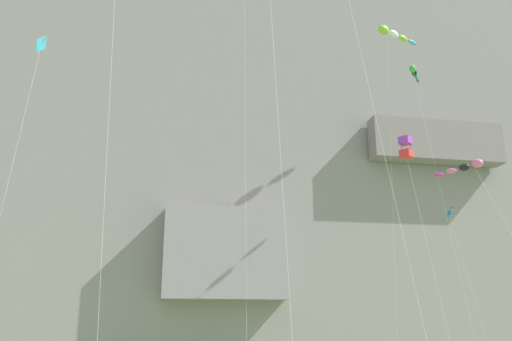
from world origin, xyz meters
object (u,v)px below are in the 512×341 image
at_px(kite_windsock_low_left, 450,213).
at_px(kite_windsock_far_right, 414,73).
at_px(kite_diamond_front_field, 38,57).
at_px(kite_windsock_low_right, 466,167).
at_px(kite_box_near_cliff, 406,148).
at_px(kite_windsock_upper_left, 393,34).

height_order(kite_windsock_low_left, kite_windsock_far_right, kite_windsock_far_right).
xyz_separation_m(kite_diamond_front_field, kite_windsock_low_right, (32.27, -3.54, -8.09)).
bearing_deg(kite_box_near_cliff, kite_windsock_low_left, 52.12).
height_order(kite_windsock_low_left, kite_windsock_upper_left, kite_windsock_upper_left).
height_order(kite_diamond_front_field, kite_windsock_low_right, kite_diamond_front_field).
height_order(kite_diamond_front_field, kite_windsock_upper_left, kite_windsock_upper_left).
xyz_separation_m(kite_diamond_front_field, kite_windsock_upper_left, (34.70, 11.43, 12.33)).
bearing_deg(kite_diamond_front_field, kite_windsock_low_left, 13.72).
distance_m(kite_windsock_low_right, kite_windsock_upper_left, 25.43).
xyz_separation_m(kite_box_near_cliff, kite_windsock_upper_left, (8.29, 17.28, 19.99)).
xyz_separation_m(kite_windsock_low_left, kite_box_near_cliff, (-11.81, -15.18, 1.14)).
relative_size(kite_windsock_low_left, kite_box_near_cliff, 0.90).
relative_size(kite_windsock_low_left, kite_windsock_far_right, 0.50).
distance_m(kite_diamond_front_field, kite_windsock_low_right, 33.46).
bearing_deg(kite_box_near_cliff, kite_windsock_upper_left, 64.36).
bearing_deg(kite_windsock_low_left, kite_windsock_low_right, -114.78).
height_order(kite_diamond_front_field, kite_box_near_cliff, kite_diamond_front_field).
bearing_deg(kite_diamond_front_field, kite_windsock_low_right, -6.26).
height_order(kite_windsock_low_right, kite_windsock_upper_left, kite_windsock_upper_left).
height_order(kite_windsock_low_right, kite_windsock_far_right, kite_windsock_far_right).
relative_size(kite_diamond_front_field, kite_windsock_far_right, 0.87).
relative_size(kite_diamond_front_field, kite_windsock_upper_left, 0.70).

